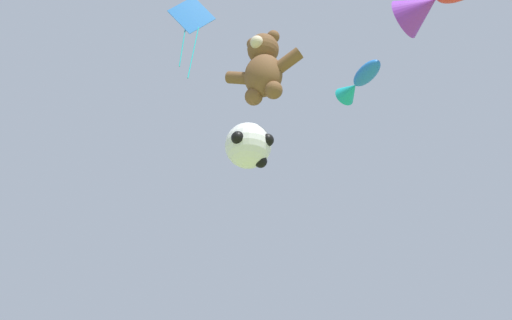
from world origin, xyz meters
TOP-DOWN VIEW (x-y plane):
  - teddy_bear_kite at (1.82, 5.57)m, footprint 1.75×0.77m
  - soccer_ball_kite at (1.37, 5.81)m, footprint 1.01×1.00m
  - fish_kite_cobalt at (3.13, 8.32)m, footprint 1.46×1.30m
  - diamond_kite at (-1.17, 6.90)m, footprint 1.13×0.93m

SIDE VIEW (x-z plane):
  - soccer_ball_kite at x=1.37m, z-range 6.14..7.07m
  - teddy_bear_kite at x=1.82m, z-range 7.38..9.16m
  - fish_kite_cobalt at x=3.13m, z-range 9.18..9.73m
  - diamond_kite at x=-1.17m, z-range 10.77..14.13m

